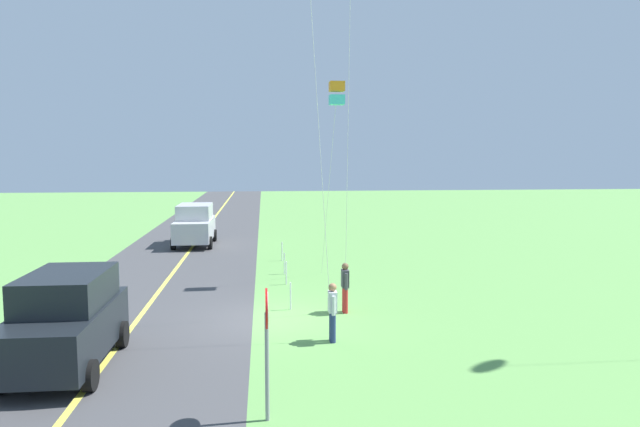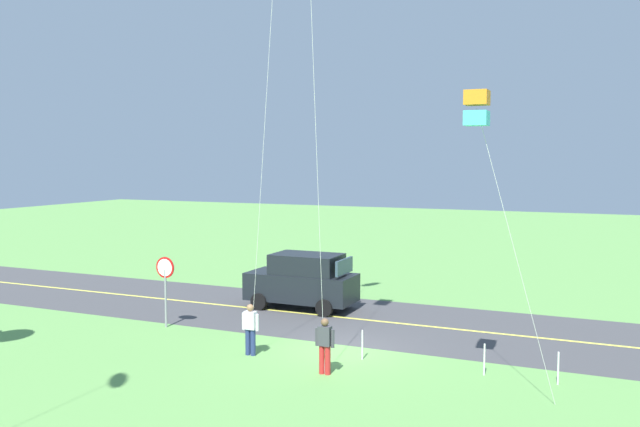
# 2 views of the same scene
# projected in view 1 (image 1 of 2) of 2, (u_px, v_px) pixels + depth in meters

# --- Properties ---
(ground_plane) EXTENTS (120.00, 120.00, 0.10)m
(ground_plane) POSITION_uv_depth(u_px,v_px,m) (269.00, 320.00, 17.88)
(ground_plane) COLOR #60994C
(asphalt_road) EXTENTS (120.00, 7.00, 0.00)m
(asphalt_road) POSITION_uv_depth(u_px,v_px,m) (136.00, 322.00, 17.49)
(asphalt_road) COLOR #424244
(asphalt_road) RESTS_ON ground
(road_centre_stripe) EXTENTS (120.00, 0.16, 0.00)m
(road_centre_stripe) POSITION_uv_depth(u_px,v_px,m) (136.00, 322.00, 17.49)
(road_centre_stripe) COLOR #E5E04C
(road_centre_stripe) RESTS_ON asphalt_road
(car_suv_foreground) EXTENTS (4.40, 2.12, 2.24)m
(car_suv_foreground) POSITION_uv_depth(u_px,v_px,m) (66.00, 319.00, 13.74)
(car_suv_foreground) COLOR black
(car_suv_foreground) RESTS_ON ground
(car_parked_west_far) EXTENTS (4.40, 2.12, 2.24)m
(car_parked_west_far) POSITION_uv_depth(u_px,v_px,m) (195.00, 224.00, 32.05)
(car_parked_west_far) COLOR #B7B7BC
(car_parked_west_far) RESTS_ON ground
(stop_sign) EXTENTS (0.76, 0.08, 2.56)m
(stop_sign) POSITION_uv_depth(u_px,v_px,m) (267.00, 328.00, 10.90)
(stop_sign) COLOR gray
(stop_sign) RESTS_ON ground
(person_adult_near) EXTENTS (0.58, 0.22, 1.60)m
(person_adult_near) POSITION_uv_depth(u_px,v_px,m) (345.00, 286.00, 18.49)
(person_adult_near) COLOR red
(person_adult_near) RESTS_ON ground
(person_adult_companion) EXTENTS (0.58, 0.22, 1.60)m
(person_adult_companion) POSITION_uv_depth(u_px,v_px,m) (332.00, 310.00, 15.63)
(person_adult_companion) COLOR navy
(person_adult_companion) RESTS_ON ground
(kite_green_far) EXTENTS (2.28, 0.67, 7.73)m
(kite_green_far) POSITION_uv_depth(u_px,v_px,m) (337.00, 94.00, 21.97)
(kite_green_far) COLOR silver
(kite_green_far) RESTS_ON ground
(fence_post_0) EXTENTS (0.05, 0.05, 0.90)m
(fence_post_0) POSITION_uv_depth(u_px,v_px,m) (282.00, 251.00, 27.44)
(fence_post_0) COLOR silver
(fence_post_0) RESTS_ON ground
(fence_post_1) EXTENTS (0.05, 0.05, 0.90)m
(fence_post_1) POSITION_uv_depth(u_px,v_px,m) (284.00, 264.00, 24.40)
(fence_post_1) COLOR silver
(fence_post_1) RESTS_ON ground
(fence_post_2) EXTENTS (0.05, 0.05, 0.90)m
(fence_post_2) POSITION_uv_depth(u_px,v_px,m) (286.00, 273.00, 22.47)
(fence_post_2) COLOR silver
(fence_post_2) RESTS_ON ground
(fence_post_3) EXTENTS (0.05, 0.05, 0.90)m
(fence_post_3) POSITION_uv_depth(u_px,v_px,m) (291.00, 296.00, 18.86)
(fence_post_3) COLOR silver
(fence_post_3) RESTS_ON ground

